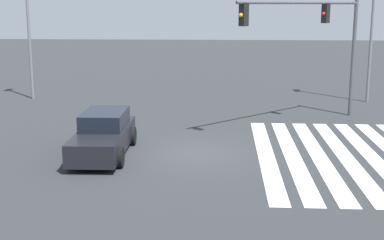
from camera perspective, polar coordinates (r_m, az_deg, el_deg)
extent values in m
plane|color=#2B2D30|center=(19.85, 0.00, -3.55)|extent=(131.72, 131.72, 0.00)
cube|color=silver|center=(20.54, 18.53, -3.65)|extent=(10.59, 0.60, 0.01)
cube|color=silver|center=(20.31, 15.94, -3.66)|extent=(10.59, 0.60, 0.01)
cube|color=silver|center=(20.12, 13.29, -3.66)|extent=(10.59, 0.60, 0.01)
cube|color=silver|center=(19.98, 10.60, -3.65)|extent=(10.59, 0.60, 0.01)
cube|color=silver|center=(19.88, 7.88, -3.63)|extent=(10.59, 0.60, 0.01)
cylinder|color=#47474C|center=(27.35, 16.81, 6.37)|extent=(0.18, 0.18, 5.72)
cylinder|color=#47474C|center=(23.82, 11.82, 12.14)|extent=(5.92, 5.92, 0.12)
cube|color=black|center=(25.16, 14.07, 10.95)|extent=(0.40, 0.40, 0.84)
sphere|color=red|center=(25.03, 13.86, 10.96)|extent=(0.16, 0.16, 0.16)
cube|color=black|center=(20.97, 5.55, 11.08)|extent=(0.40, 0.40, 0.84)
sphere|color=gold|center=(20.85, 5.24, 11.08)|extent=(0.16, 0.16, 0.16)
cube|color=black|center=(19.72, -9.45, -2.08)|extent=(4.89, 1.79, 0.77)
cube|color=black|center=(19.97, -9.28, 0.12)|extent=(2.43, 1.57, 0.59)
cylinder|color=black|center=(18.20, -7.70, -3.97)|extent=(0.72, 0.24, 0.71)
cylinder|color=black|center=(18.56, -12.94, -3.85)|extent=(0.72, 0.24, 0.71)
cylinder|color=black|center=(21.07, -6.35, -1.70)|extent=(0.72, 0.24, 0.71)
cylinder|color=black|center=(21.38, -10.90, -1.64)|extent=(0.72, 0.24, 0.71)
cylinder|color=slate|center=(31.46, 18.68, 9.92)|extent=(0.16, 0.16, 8.97)
cylinder|color=slate|center=(32.34, -16.97, 8.45)|extent=(0.16, 0.16, 7.14)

